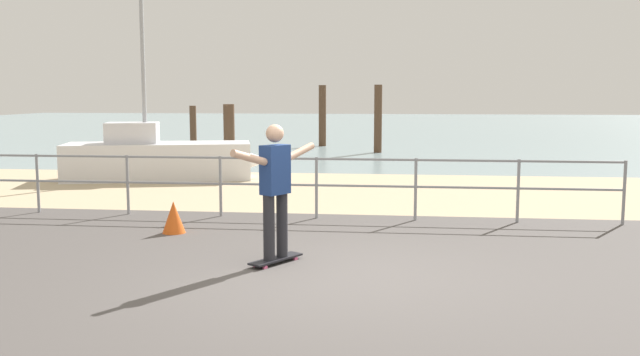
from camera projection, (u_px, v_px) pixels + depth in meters
ground_plane at (322, 303)px, 6.96m from camera, size 24.00×10.00×0.04m
beach_strip at (364, 191)px, 14.84m from camera, size 24.00×6.00×0.04m
sea_surface at (388, 127)px, 42.44m from camera, size 72.00×50.00×0.04m
railing_fence at (220, 177)px, 11.67m from camera, size 13.18×0.05×1.05m
sailboat at (165, 158)px, 16.73m from camera, size 5.06×2.44×4.90m
skateboard at (276, 259)px, 8.51m from camera, size 0.59×0.79×0.08m
skateboarder at (275, 183)px, 8.39m from camera, size 0.83×1.28×1.65m
groyne_post_0 at (193, 128)px, 25.30m from camera, size 0.24×0.24×1.63m
groyne_post_1 at (229, 132)px, 21.47m from camera, size 0.35×0.35×1.75m
groyne_post_2 at (322, 116)px, 26.96m from camera, size 0.29×0.29×2.40m
groyne_post_3 at (378, 119)px, 24.03m from camera, size 0.28×0.28×2.38m
traffic_cone at (174, 218)px, 10.32m from camera, size 0.36×0.36×0.50m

